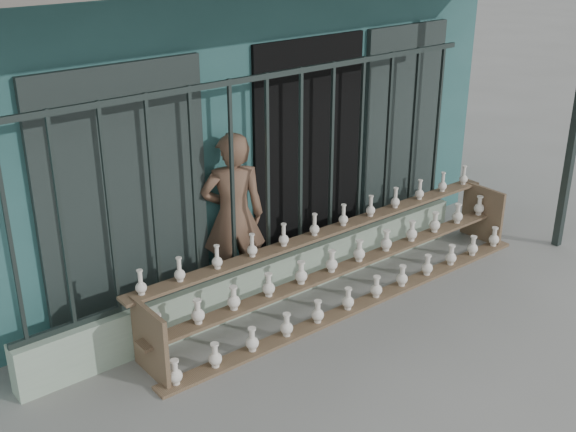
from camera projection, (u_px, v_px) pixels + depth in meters
ground at (361, 359)px, 6.18m from camera, size 60.00×60.00×0.00m
workshop_building at (119, 85)px, 8.59m from camera, size 7.40×6.60×3.21m
parapet_wall at (269, 280)px, 7.03m from camera, size 5.00×0.20×0.45m
security_fence at (268, 171)px, 6.59m from camera, size 5.00×0.04×1.80m
shelf_rack at (346, 264)px, 7.04m from camera, size 4.50×0.68×0.85m
elderly_woman at (233, 216)px, 6.90m from camera, size 0.73×0.62×1.68m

